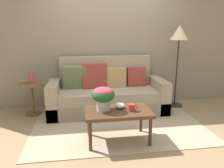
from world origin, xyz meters
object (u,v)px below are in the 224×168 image
(floor_lamp, at_px, (179,40))
(coffee_mug, at_px, (132,107))
(couch, at_px, (107,94))
(table_vase, at_px, (32,78))
(snack_bowl, at_px, (120,106))
(coffee_table, at_px, (118,114))
(potted_plant, at_px, (103,96))
(side_table, at_px, (32,93))

(floor_lamp, height_order, coffee_mug, floor_lamp)
(couch, xyz_separation_m, table_vase, (-1.38, 0.02, 0.36))
(snack_bowl, bearing_deg, coffee_table, -116.20)
(floor_lamp, height_order, potted_plant, floor_lamp)
(coffee_table, bearing_deg, snack_bowl, 63.80)
(snack_bowl, bearing_deg, coffee_mug, -41.57)
(floor_lamp, relative_size, potted_plant, 5.11)
(couch, height_order, potted_plant, couch)
(potted_plant, bearing_deg, coffee_mug, -14.13)
(floor_lamp, relative_size, snack_bowl, 11.00)
(couch, bearing_deg, coffee_table, -89.89)
(couch, relative_size, snack_bowl, 14.75)
(coffee_table, xyz_separation_m, floor_lamp, (1.44, 1.29, 0.96))
(coffee_table, bearing_deg, couch, 90.11)
(coffee_table, relative_size, snack_bowl, 6.07)
(potted_plant, distance_m, coffee_mug, 0.42)
(side_table, relative_size, floor_lamp, 0.36)
(snack_bowl, relative_size, table_vase, 0.63)
(coffee_table, xyz_separation_m, table_vase, (-1.39, 1.25, 0.29))
(potted_plant, height_order, coffee_mug, potted_plant)
(snack_bowl, bearing_deg, couch, 92.03)
(coffee_table, distance_m, snack_bowl, 0.13)
(coffee_mug, height_order, table_vase, table_vase)
(coffee_table, relative_size, potted_plant, 2.82)
(side_table, bearing_deg, snack_bowl, -38.67)
(couch, distance_m, side_table, 1.40)
(couch, height_order, coffee_mug, couch)
(side_table, xyz_separation_m, floor_lamp, (2.85, 0.05, 0.95))
(coffee_table, xyz_separation_m, coffee_mug, (0.18, -0.05, 0.10))
(snack_bowl, bearing_deg, floor_lamp, 40.74)
(coffee_table, distance_m, table_vase, 1.89)
(coffee_table, bearing_deg, table_vase, 137.95)
(couch, distance_m, floor_lamp, 1.77)
(coffee_table, distance_m, coffee_mug, 0.22)
(potted_plant, relative_size, coffee_mug, 2.40)
(side_table, distance_m, floor_lamp, 3.00)
(side_table, bearing_deg, couch, -0.09)
(couch, bearing_deg, side_table, 179.91)
(potted_plant, xyz_separation_m, table_vase, (-1.19, 1.20, 0.03))
(coffee_table, bearing_deg, floor_lamp, 41.75)
(potted_plant, distance_m, snack_bowl, 0.29)
(couch, bearing_deg, potted_plant, -99.45)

